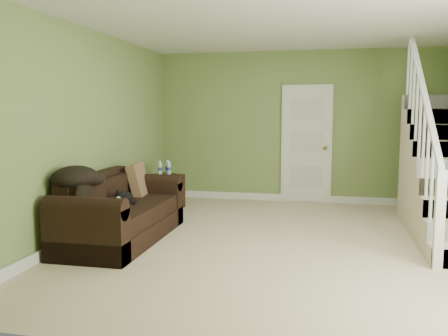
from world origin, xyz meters
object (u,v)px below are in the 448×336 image
at_px(banana, 109,212).
at_px(cat, 124,198).
at_px(sofa, 120,215).
at_px(side_table, 166,191).

bearing_deg(banana, cat, 94.96).
relative_size(sofa, cat, 4.59).
distance_m(sofa, side_table, 1.94).
bearing_deg(sofa, cat, -25.62).
distance_m(sofa, banana, 0.62).
bearing_deg(cat, side_table, 93.07).
distance_m(sofa, cat, 0.23).
relative_size(sofa, side_table, 2.65).
xyz_separation_m(side_table, banana, (0.23, -2.52, 0.19)).
height_order(sofa, cat, sofa).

